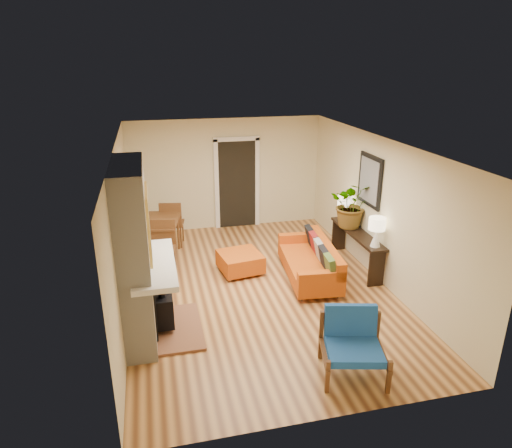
% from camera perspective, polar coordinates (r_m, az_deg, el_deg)
% --- Properties ---
extents(room_shell, '(6.50, 6.50, 6.50)m').
position_cam_1_polar(room_shell, '(10.35, 0.15, 5.30)').
color(room_shell, tan).
rests_on(room_shell, ground).
extents(fireplace, '(1.09, 1.68, 2.60)m').
position_cam_1_polar(fireplace, '(6.66, -14.57, -4.14)').
color(fireplace, white).
rests_on(fireplace, ground).
extents(sofa, '(1.00, 1.98, 0.75)m').
position_cam_1_polar(sofa, '(8.57, 7.11, -4.65)').
color(sofa, silver).
rests_on(sofa, ground).
extents(ottoman, '(0.87, 0.87, 0.38)m').
position_cam_1_polar(ottoman, '(8.76, -1.98, -4.68)').
color(ottoman, silver).
rests_on(ottoman, ground).
extents(blue_chair, '(0.97, 0.95, 0.84)m').
position_cam_1_polar(blue_chair, '(6.24, 11.97, -13.93)').
color(blue_chair, brown).
rests_on(blue_chair, ground).
extents(dining_table, '(1.06, 1.96, 1.03)m').
position_cam_1_polar(dining_table, '(9.35, -11.52, -0.44)').
color(dining_table, brown).
rests_on(dining_table, ground).
extents(console_table, '(0.34, 1.85, 0.72)m').
position_cam_1_polar(console_table, '(9.06, 12.51, -1.86)').
color(console_table, black).
rests_on(console_table, ground).
extents(lamp_near, '(0.30, 0.30, 0.54)m').
position_cam_1_polar(lamp_near, '(8.30, 14.85, -0.56)').
color(lamp_near, white).
rests_on(lamp_near, console_table).
extents(lamp_far, '(0.30, 0.30, 0.54)m').
position_cam_1_polar(lamp_far, '(9.46, 11.03, 2.33)').
color(lamp_far, white).
rests_on(lamp_far, console_table).
extents(houseplant, '(1.06, 1.00, 0.94)m').
position_cam_1_polar(houseplant, '(9.10, 11.96, 2.43)').
color(houseplant, '#1E5919').
rests_on(houseplant, console_table).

